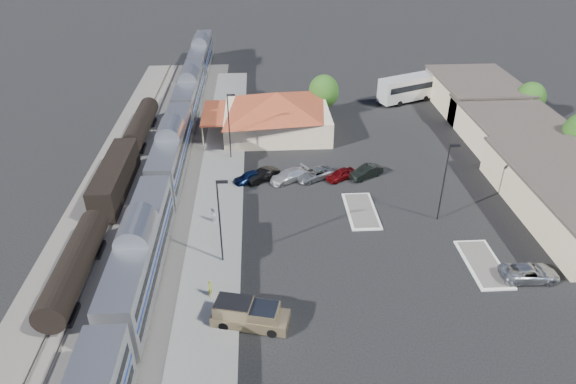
{
  "coord_description": "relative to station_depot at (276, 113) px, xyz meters",
  "views": [
    {
      "loc": [
        -7.05,
        -45.53,
        31.21
      ],
      "look_at": [
        -4.2,
        2.05,
        2.8
      ],
      "focal_mm": 32.0,
      "sensor_mm": 36.0,
      "label": 1
    }
  ],
  "objects": [
    {
      "name": "pickup_truck",
      "position": [
        -3.71,
        -38.46,
        -2.1
      ],
      "size": [
        6.65,
        3.74,
        2.17
      ],
      "rotation": [
        0.0,
        0.0,
        1.33
      ],
      "color": "#96815C",
      "rests_on": "ground"
    },
    {
      "name": "station_depot",
      "position": [
        0.0,
        0.0,
        0.0
      ],
      "size": [
        18.35,
        12.24,
        6.2
      ],
      "color": "beige",
      "rests_on": "ground"
    },
    {
      "name": "person_b",
      "position": [
        -7.82,
        -23.19,
        -2.1
      ],
      "size": [
        0.86,
        0.98,
        1.7
      ],
      "primitive_type": "imported",
      "rotation": [
        0.0,
        0.0,
        -1.88
      ],
      "color": "white",
      "rests_on": "platform"
    },
    {
      "name": "traffic_island_north",
      "position": [
        18.56,
        -32.0,
        -3.03
      ],
      "size": [
        3.3,
        7.5,
        0.21
      ],
      "color": "silver",
      "rests_on": "ground"
    },
    {
      "name": "buildings_east",
      "position": [
        32.56,
        -9.72,
        -0.86
      ],
      "size": [
        14.4,
        51.4,
        4.8
      ],
      "color": "#C6B28C",
      "rests_on": "ground"
    },
    {
      "name": "passenger_train",
      "position": [
        -13.44,
        -11.42,
        -0.26
      ],
      "size": [
        3.0,
        104.0,
        5.55
      ],
      "color": "silver",
      "rests_on": "ground"
    },
    {
      "name": "platform",
      "position": [
        -7.44,
        -18.0,
        -3.04
      ],
      "size": [
        5.5,
        92.0,
        0.18
      ],
      "primitive_type": "cube",
      "color": "gray",
      "rests_on": "ground"
    },
    {
      "name": "tree_east_c",
      "position": [
        38.56,
        2.0,
        0.63
      ],
      "size": [
        4.41,
        4.41,
        6.21
      ],
      "color": "#382314",
      "rests_on": "ground"
    },
    {
      "name": "parked_car_d",
      "position": [
        4.13,
        -14.22,
        -2.45
      ],
      "size": [
        5.42,
        4.32,
        1.37
      ],
      "primitive_type": "imported",
      "rotation": [
        0.0,
        0.0,
        -1.08
      ],
      "color": "gray",
      "rests_on": "ground"
    },
    {
      "name": "suv",
      "position": [
        21.83,
        -34.31,
        -2.39
      ],
      "size": [
        5.42,
        2.61,
        1.49
      ],
      "primitive_type": "imported",
      "rotation": [
        0.0,
        0.0,
        1.54
      ],
      "color": "#AAADB2",
      "rests_on": "ground"
    },
    {
      "name": "lamp_plat_n",
      "position": [
        -6.34,
        -8.0,
        2.21
      ],
      "size": [
        1.08,
        0.25,
        9.0
      ],
      "color": "black",
      "rests_on": "ground"
    },
    {
      "name": "tree_depot",
      "position": [
        7.56,
        6.0,
        0.89
      ],
      "size": [
        4.71,
        4.71,
        6.63
      ],
      "color": "#382314",
      "rests_on": "ground"
    },
    {
      "name": "freight_cars",
      "position": [
        -19.44,
        -16.41,
        -1.21
      ],
      "size": [
        2.8,
        46.0,
        4.0
      ],
      "color": "black",
      "rests_on": "ground"
    },
    {
      "name": "ground",
      "position": [
        4.56,
        -24.0,
        -3.13
      ],
      "size": [
        280.0,
        280.0,
        0.0
      ],
      "primitive_type": "plane",
      "color": "black",
      "rests_on": "ground"
    },
    {
      "name": "parked_car_e",
      "position": [
        7.33,
        -14.52,
        -2.46
      ],
      "size": [
        4.21,
        3.42,
        1.35
      ],
      "primitive_type": "imported",
      "rotation": [
        0.0,
        0.0,
        -1.03
      ],
      "color": "maroon",
      "rests_on": "ground"
    },
    {
      "name": "coach_bus",
      "position": [
        23.81,
        12.0,
        -0.64
      ],
      "size": [
        13.52,
        8.05,
        4.32
      ],
      "rotation": [
        0.0,
        0.0,
        1.98
      ],
      "color": "silver",
      "rests_on": "ground"
    },
    {
      "name": "traffic_island_south",
      "position": [
        8.56,
        -22.0,
        -3.03
      ],
      "size": [
        3.3,
        7.5,
        0.21
      ],
      "color": "silver",
      "rests_on": "ground"
    },
    {
      "name": "parked_car_b",
      "position": [
        -2.27,
        -14.22,
        -2.42
      ],
      "size": [
        4.42,
        3.67,
        1.42
      ],
      "primitive_type": "imported",
      "rotation": [
        0.0,
        0.0,
        -0.98
      ],
      "color": "black",
      "rests_on": "ground"
    },
    {
      "name": "parked_car_f",
      "position": [
        10.53,
        -14.22,
        -2.39
      ],
      "size": [
        4.69,
        3.62,
        1.49
      ],
      "primitive_type": "imported",
      "rotation": [
        0.0,
        0.0,
        -1.05
      ],
      "color": "black",
      "rests_on": "ground"
    },
    {
      "name": "lamp_plat_s",
      "position": [
        -6.34,
        -30.0,
        2.21
      ],
      "size": [
        1.08,
        0.25,
        9.0
      ],
      "color": "black",
      "rests_on": "ground"
    },
    {
      "name": "lamp_lot",
      "position": [
        16.66,
        -24.0,
        2.21
      ],
      "size": [
        1.08,
        0.25,
        9.0
      ],
      "color": "black",
      "rests_on": "ground"
    },
    {
      "name": "person_a",
      "position": [
        -7.24,
        -34.94,
        -2.14
      ],
      "size": [
        0.58,
        0.69,
        1.62
      ],
      "primitive_type": "imported",
      "rotation": [
        0.0,
        0.0,
        1.18
      ],
      "color": "#B9C73E",
      "rests_on": "platform"
    },
    {
      "name": "railbed",
      "position": [
        -16.44,
        -16.0,
        -3.07
      ],
      "size": [
        16.0,
        100.0,
        0.12
      ],
      "primitive_type": "cube",
      "color": "#4C4944",
      "rests_on": "ground"
    },
    {
      "name": "parked_car_c",
      "position": [
        0.93,
        -14.52,
        -2.41
      ],
      "size": [
        5.32,
        4.19,
        1.44
      ],
      "primitive_type": "imported",
      "rotation": [
        0.0,
        0.0,
        -1.06
      ],
      "color": "silver",
      "rests_on": "ground"
    },
    {
      "name": "parked_car_a",
      "position": [
        -3.94,
        -14.52,
        -2.45
      ],
      "size": [
        4.29,
        3.35,
        1.36
      ],
      "primitive_type": "imported",
      "rotation": [
        0.0,
        0.0,
        -1.07
      ],
      "color": "#0D1B42",
      "rests_on": "ground"
    }
  ]
}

